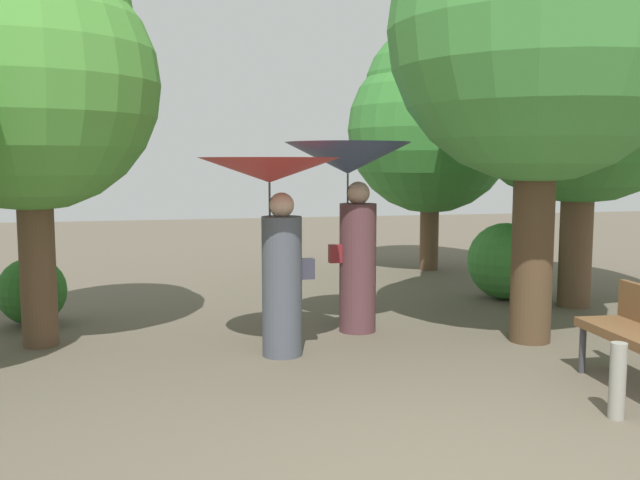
# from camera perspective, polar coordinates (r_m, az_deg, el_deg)

# --- Properties ---
(person_left) EXTENTS (1.36, 1.36, 1.94)m
(person_left) POSITION_cam_1_polar(r_m,az_deg,el_deg) (6.71, -3.80, 2.59)
(person_left) COLOR #474C56
(person_left) RESTS_ON ground
(person_right) EXTENTS (1.38, 1.38, 2.11)m
(person_right) POSITION_cam_1_polar(r_m,az_deg,el_deg) (7.67, 2.52, 4.23)
(person_right) COLOR #563338
(person_right) RESTS_ON ground
(tree_near_left) EXTENTS (2.57, 2.57, 4.42)m
(tree_near_left) POSITION_cam_1_polar(r_m,az_deg,el_deg) (7.71, -22.76, 13.43)
(tree_near_left) COLOR brown
(tree_near_left) RESTS_ON ground
(tree_near_right) EXTENTS (2.89, 2.89, 4.26)m
(tree_near_right) POSITION_cam_1_polar(r_m,az_deg,el_deg) (12.38, 9.09, 9.87)
(tree_near_right) COLOR brown
(tree_near_right) RESTS_ON ground
(tree_mid_right) EXTENTS (3.10, 3.10, 5.32)m
(tree_mid_right) POSITION_cam_1_polar(r_m,az_deg,el_deg) (7.74, 17.61, 17.99)
(tree_mid_right) COLOR #4C3823
(tree_mid_right) RESTS_ON ground
(tree_far_back) EXTENTS (3.56, 3.56, 5.40)m
(tree_far_back) POSITION_cam_1_polar(r_m,az_deg,el_deg) (9.77, 20.79, 14.89)
(tree_far_back) COLOR brown
(tree_far_back) RESTS_ON ground
(bush_path_left) EXTENTS (1.06, 1.06, 1.06)m
(bush_path_left) POSITION_cam_1_polar(r_m,az_deg,el_deg) (9.98, 14.98, -1.68)
(bush_path_left) COLOR #387F33
(bush_path_left) RESTS_ON ground
(bush_path_right) EXTENTS (0.79, 0.79, 0.79)m
(bush_path_right) POSITION_cam_1_polar(r_m,az_deg,el_deg) (8.82, -22.50, -3.88)
(bush_path_right) COLOR #2D6B28
(bush_path_right) RESTS_ON ground
(path_marker_post) EXTENTS (0.12, 0.12, 0.57)m
(path_marker_post) POSITION_cam_1_polar(r_m,az_deg,el_deg) (5.68, 23.17, -10.55)
(path_marker_post) COLOR gray
(path_marker_post) RESTS_ON ground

